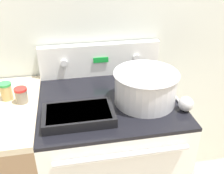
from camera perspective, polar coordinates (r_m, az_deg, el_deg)
The scene contains 8 objects.
kitchen_wall at distance 1.59m, azimuth -3.11°, elevation 14.20°, with size 8.00×0.05×2.50m.
stove_range at distance 1.67m, azimuth -0.59°, elevation -16.33°, with size 0.73×0.68×0.93m.
control_panel at distance 1.60m, azimuth -2.60°, elevation 6.00°, with size 0.73×0.07×0.20m.
mixing_bowl at distance 1.32m, azimuth 7.30°, elevation 0.28°, with size 0.33×0.33×0.17m.
casserole_dish at distance 1.22m, azimuth -7.28°, elevation -5.98°, with size 0.33×0.20×0.05m.
ladle at distance 1.33m, azimuth 15.46°, elevation -3.29°, with size 0.07×0.32×0.07m.
spice_jar_red_cap at distance 1.39m, azimuth -19.14°, elevation -1.70°, with size 0.06×0.06×0.08m.
spice_jar_green_cap at distance 1.44m, azimuth -22.04°, elevation -0.84°, with size 0.06×0.06×0.09m.
Camera 1 is at (-0.20, -0.84, 1.65)m, focal length 42.00 mm.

